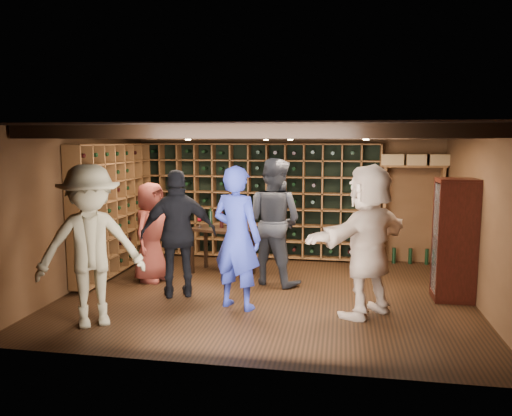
% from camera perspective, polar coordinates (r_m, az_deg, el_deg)
% --- Properties ---
extents(ground, '(6.00, 6.00, 0.00)m').
position_cam_1_polar(ground, '(7.71, 1.22, -9.78)').
color(ground, black).
rests_on(ground, ground).
extents(room_shell, '(6.00, 6.00, 6.00)m').
position_cam_1_polar(room_shell, '(7.40, 1.34, 8.51)').
color(room_shell, '#4E311B').
rests_on(room_shell, ground).
extents(wine_rack_back, '(4.65, 0.30, 2.20)m').
position_cam_1_polar(wine_rack_back, '(9.81, 0.25, 0.87)').
color(wine_rack_back, brown).
rests_on(wine_rack_back, ground).
extents(wine_rack_left, '(0.30, 2.65, 2.20)m').
position_cam_1_polar(wine_rack_left, '(9.07, -15.90, 0.02)').
color(wine_rack_left, brown).
rests_on(wine_rack_left, ground).
extents(crate_shelf, '(1.20, 0.32, 2.07)m').
position_cam_1_polar(crate_shelf, '(9.71, 17.60, 2.92)').
color(crate_shelf, brown).
rests_on(crate_shelf, ground).
extents(display_cabinet, '(0.55, 0.50, 1.75)m').
position_cam_1_polar(display_cabinet, '(7.78, 21.70, -3.66)').
color(display_cabinet, black).
rests_on(display_cabinet, ground).
extents(man_blue_shirt, '(0.84, 0.69, 1.98)m').
position_cam_1_polar(man_blue_shirt, '(6.86, -2.21, -3.43)').
color(man_blue_shirt, navy).
rests_on(man_blue_shirt, ground).
extents(man_grey_suit, '(1.22, 1.10, 2.04)m').
position_cam_1_polar(man_grey_suit, '(8.06, 2.02, -1.55)').
color(man_grey_suit, black).
rests_on(man_grey_suit, ground).
extents(guest_red_floral, '(0.67, 0.89, 1.64)m').
position_cam_1_polar(guest_red_floral, '(8.41, -11.90, -2.70)').
color(guest_red_floral, maroon).
rests_on(guest_red_floral, ground).
extents(guest_woman_black, '(1.21, 0.84, 1.90)m').
position_cam_1_polar(guest_woman_black, '(7.47, -8.83, -2.93)').
color(guest_woman_black, black).
rests_on(guest_woman_black, ground).
extents(guest_khaki, '(1.51, 1.35, 2.03)m').
position_cam_1_polar(guest_khaki, '(6.54, -18.36, -4.16)').
color(guest_khaki, '#7E7457').
rests_on(guest_khaki, ground).
extents(guest_beige, '(1.68, 1.80, 2.02)m').
position_cam_1_polar(guest_beige, '(6.73, 12.67, -3.65)').
color(guest_beige, tan).
rests_on(guest_beige, ground).
extents(tasting_table, '(1.18, 0.82, 1.09)m').
position_cam_1_polar(tasting_table, '(8.69, -3.87, -2.89)').
color(tasting_table, black).
rests_on(tasting_table, ground).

